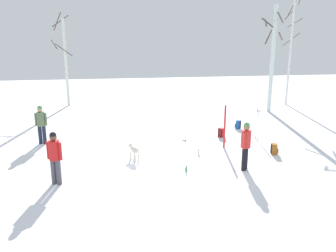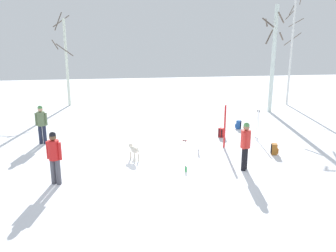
{
  "view_description": "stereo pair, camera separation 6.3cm",
  "coord_description": "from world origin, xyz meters",
  "px_view_note": "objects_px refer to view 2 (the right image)",
  "views": [
    {
      "loc": [
        -1.78,
        -11.01,
        4.42
      ],
      "look_at": [
        0.55,
        2.19,
        1.0
      ],
      "focal_mm": 35.75,
      "sensor_mm": 36.0,
      "label": 1
    },
    {
      "loc": [
        -1.72,
        -11.02,
        4.42
      ],
      "look_at": [
        0.55,
        2.19,
        1.0
      ],
      "focal_mm": 35.75,
      "sensor_mm": 36.0,
      "label": 2
    }
  ],
  "objects_px": {
    "person_2": "(54,155)",
    "dog": "(134,150)",
    "birch_tree_2": "(273,57)",
    "backpack_2": "(238,125)",
    "ski_pair_planted_0": "(225,127)",
    "backpack_1": "(274,149)",
    "ski_pair_lying_0": "(185,140)",
    "water_bottle_0": "(186,169)",
    "water_bottle_1": "(199,152)",
    "birch_tree_3": "(291,49)",
    "backpack_0": "(222,133)",
    "person_1": "(245,143)",
    "ski_poles_0": "(258,124)",
    "person_0": "(41,122)",
    "birch_tree_1": "(66,60)"
  },
  "relations": [
    {
      "from": "person_0",
      "to": "ski_poles_0",
      "type": "relative_size",
      "value": 1.22
    },
    {
      "from": "person_1",
      "to": "ski_pair_lying_0",
      "type": "distance_m",
      "value": 4.15
    },
    {
      "from": "person_0",
      "to": "person_2",
      "type": "relative_size",
      "value": 1.0
    },
    {
      "from": "dog",
      "to": "water_bottle_1",
      "type": "relative_size",
      "value": 3.82
    },
    {
      "from": "person_2",
      "to": "water_bottle_1",
      "type": "height_order",
      "value": "person_2"
    },
    {
      "from": "person_0",
      "to": "person_1",
      "type": "bearing_deg",
      "value": -30.35
    },
    {
      "from": "dog",
      "to": "ski_pair_planted_0",
      "type": "bearing_deg",
      "value": 12.12
    },
    {
      "from": "water_bottle_1",
      "to": "birch_tree_1",
      "type": "height_order",
      "value": "birch_tree_1"
    },
    {
      "from": "dog",
      "to": "ski_pair_lying_0",
      "type": "relative_size",
      "value": 0.55
    },
    {
      "from": "water_bottle_0",
      "to": "birch_tree_2",
      "type": "relative_size",
      "value": 0.03
    },
    {
      "from": "backpack_1",
      "to": "birch_tree_2",
      "type": "bearing_deg",
      "value": 65.26
    },
    {
      "from": "backpack_0",
      "to": "backpack_1",
      "type": "distance_m",
      "value": 3.02
    },
    {
      "from": "backpack_1",
      "to": "backpack_2",
      "type": "xyz_separation_m",
      "value": [
        0.08,
        4.1,
        0.0
      ]
    },
    {
      "from": "person_0",
      "to": "backpack_2",
      "type": "distance_m",
      "value": 9.58
    },
    {
      "from": "person_2",
      "to": "ski_poles_0",
      "type": "distance_m",
      "value": 9.08
    },
    {
      "from": "ski_pair_lying_0",
      "to": "birch_tree_2",
      "type": "distance_m",
      "value": 9.3
    },
    {
      "from": "person_1",
      "to": "person_2",
      "type": "relative_size",
      "value": 1.0
    },
    {
      "from": "ski_pair_planted_0",
      "to": "birch_tree_1",
      "type": "height_order",
      "value": "birch_tree_1"
    },
    {
      "from": "person_0",
      "to": "person_2",
      "type": "distance_m",
      "value": 4.74
    },
    {
      "from": "backpack_1",
      "to": "birch_tree_1",
      "type": "bearing_deg",
      "value": 127.09
    },
    {
      "from": "ski_pair_lying_0",
      "to": "birch_tree_1",
      "type": "xyz_separation_m",
      "value": [
        -6.19,
        9.85,
        3.13
      ]
    },
    {
      "from": "ski_poles_0",
      "to": "birch_tree_3",
      "type": "xyz_separation_m",
      "value": [
        5.85,
        7.95,
        3.13
      ]
    },
    {
      "from": "person_1",
      "to": "backpack_0",
      "type": "bearing_deg",
      "value": 82.39
    },
    {
      "from": "birch_tree_1",
      "to": "birch_tree_2",
      "type": "distance_m",
      "value": 13.69
    },
    {
      "from": "person_1",
      "to": "ski_pair_planted_0",
      "type": "height_order",
      "value": "ski_pair_planted_0"
    },
    {
      "from": "ski_pair_lying_0",
      "to": "person_0",
      "type": "bearing_deg",
      "value": 174.35
    },
    {
      "from": "ski_pair_planted_0",
      "to": "water_bottle_0",
      "type": "distance_m",
      "value": 3.34
    },
    {
      "from": "birch_tree_2",
      "to": "backpack_2",
      "type": "bearing_deg",
      "value": -133.3
    },
    {
      "from": "water_bottle_0",
      "to": "ski_pair_lying_0",
      "type": "bearing_deg",
      "value": 78.1
    },
    {
      "from": "ski_pair_lying_0",
      "to": "water_bottle_0",
      "type": "distance_m",
      "value": 3.75
    },
    {
      "from": "person_2",
      "to": "dog",
      "type": "distance_m",
      "value": 3.24
    },
    {
      "from": "ski_pair_planted_0",
      "to": "ski_poles_0",
      "type": "xyz_separation_m",
      "value": [
        1.87,
        0.86,
        -0.17
      ]
    },
    {
      "from": "ski_pair_lying_0",
      "to": "backpack_0",
      "type": "distance_m",
      "value": 1.88
    },
    {
      "from": "backpack_0",
      "to": "backpack_2",
      "type": "xyz_separation_m",
      "value": [
        1.36,
        1.36,
        0.0
      ]
    },
    {
      "from": "water_bottle_1",
      "to": "birch_tree_3",
      "type": "distance_m",
      "value": 13.64
    },
    {
      "from": "ski_pair_planted_0",
      "to": "backpack_1",
      "type": "height_order",
      "value": "ski_pair_planted_0"
    },
    {
      "from": "water_bottle_1",
      "to": "ski_poles_0",
      "type": "bearing_deg",
      "value": 26.2
    },
    {
      "from": "person_0",
      "to": "water_bottle_1",
      "type": "xyz_separation_m",
      "value": [
        6.42,
        -2.61,
        -0.88
      ]
    },
    {
      "from": "person_1",
      "to": "ski_pair_lying_0",
      "type": "bearing_deg",
      "value": 108.8
    },
    {
      "from": "water_bottle_0",
      "to": "birch_tree_1",
      "type": "relative_size",
      "value": 0.03
    },
    {
      "from": "backpack_2",
      "to": "birch_tree_2",
      "type": "height_order",
      "value": "birch_tree_2"
    },
    {
      "from": "dog",
      "to": "birch_tree_2",
      "type": "relative_size",
      "value": 0.13
    },
    {
      "from": "water_bottle_1",
      "to": "birch_tree_3",
      "type": "height_order",
      "value": "birch_tree_3"
    },
    {
      "from": "water_bottle_1",
      "to": "ski_pair_lying_0",
      "type": "bearing_deg",
      "value": 93.75
    },
    {
      "from": "ski_pair_planted_0",
      "to": "backpack_2",
      "type": "xyz_separation_m",
      "value": [
        1.78,
        2.92,
        -0.7
      ]
    },
    {
      "from": "birch_tree_1",
      "to": "birch_tree_3",
      "type": "relative_size",
      "value": 0.84
    },
    {
      "from": "water_bottle_0",
      "to": "birch_tree_2",
      "type": "distance_m",
      "value": 12.24
    },
    {
      "from": "person_2",
      "to": "birch_tree_1",
      "type": "relative_size",
      "value": 0.27
    },
    {
      "from": "ski_pair_planted_0",
      "to": "backpack_1",
      "type": "bearing_deg",
      "value": -34.76
    },
    {
      "from": "backpack_2",
      "to": "water_bottle_0",
      "type": "bearing_deg",
      "value": -126.91
    }
  ]
}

